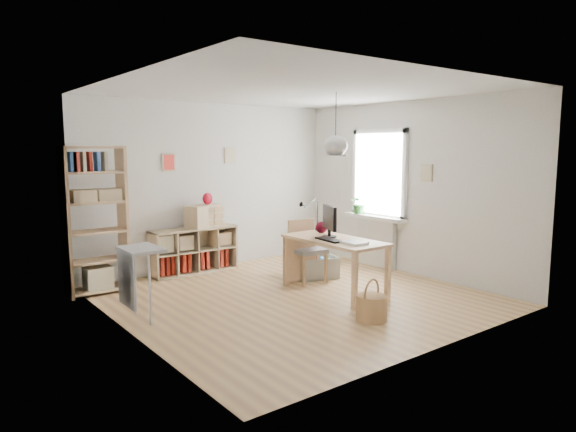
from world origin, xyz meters
TOP-DOWN VIEW (x-y plane):
  - ground at (0.00, 0.00)m, footprint 4.50×4.50m
  - room_shell at (0.55, -0.15)m, footprint 4.50×4.50m
  - window_unit at (2.23, 0.60)m, footprint 0.07×1.16m
  - radiator at (2.19, 0.60)m, footprint 0.10×0.80m
  - windowsill at (2.14, 0.60)m, footprint 0.22×1.20m
  - desk at (0.55, -0.15)m, footprint 0.70×1.50m
  - cube_shelf at (-0.47, 2.08)m, footprint 1.40×0.38m
  - tall_bookshelf at (-2.04, 1.80)m, footprint 0.80×0.38m
  - side_table at (-2.04, 0.35)m, footprint 0.40×0.55m
  - chair at (0.63, 0.56)m, footprint 0.50×0.50m
  - wicker_basket at (0.12, -1.26)m, footprint 0.36×0.36m
  - storage_chest at (0.92, 0.69)m, footprint 0.83×0.88m
  - monitor at (0.58, -0.02)m, footprint 0.25×0.48m
  - keyboard at (0.41, -0.21)m, footprint 0.21×0.46m
  - task_lamp at (0.61, 0.46)m, footprint 0.43×0.16m
  - yarn_ball at (0.70, 0.30)m, footprint 0.17×0.17m
  - paper_tray at (0.50, -0.58)m, footprint 0.24×0.30m
  - drawer_chest at (-0.27, 2.04)m, footprint 0.68×0.49m
  - red_vase at (-0.19, 2.04)m, footprint 0.16×0.16m
  - potted_plant at (2.12, 0.94)m, footprint 0.33×0.29m

SIDE VIEW (x-z plane):
  - ground at x=0.00m, z-range 0.00..0.00m
  - wicker_basket at x=0.12m, z-range -0.09..0.41m
  - storage_chest at x=0.92m, z-range -0.11..0.55m
  - cube_shelf at x=-0.47m, z-range -0.06..0.66m
  - radiator at x=2.19m, z-range 0.00..0.80m
  - chair at x=0.63m, z-range 0.06..0.98m
  - desk at x=0.55m, z-range 0.28..1.03m
  - side_table at x=-2.04m, z-range 0.24..1.09m
  - keyboard at x=0.41m, z-range 0.75..0.77m
  - paper_tray at x=0.50m, z-range 0.75..0.78m
  - windowsill at x=2.14m, z-range 0.80..0.86m
  - yarn_ball at x=0.70m, z-range 0.75..0.92m
  - drawer_chest at x=-0.27m, z-range 0.72..1.07m
  - monitor at x=0.58m, z-range 0.78..1.22m
  - potted_plant at x=2.12m, z-range 0.86..1.22m
  - task_lamp at x=0.61m, z-range 0.83..1.29m
  - tall_bookshelf at x=-2.04m, z-range 0.09..2.09m
  - red_vase at x=-0.19m, z-range 1.07..1.26m
  - window_unit at x=2.23m, z-range 0.82..2.28m
  - room_shell at x=0.55m, z-range -0.25..4.25m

